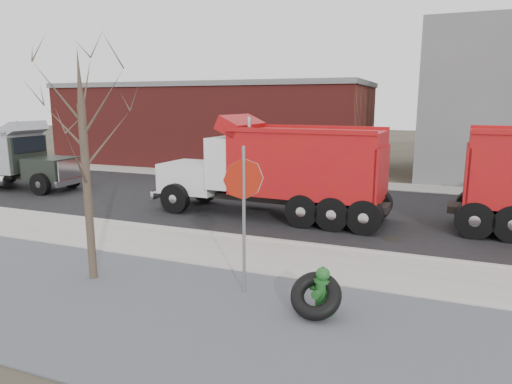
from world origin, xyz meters
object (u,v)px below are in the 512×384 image
at_px(dump_truck_red_b, 278,167).
at_px(dump_truck_grey, 5,154).
at_px(truck_tire, 316,296).
at_px(fire_hydrant, 322,292).
at_px(stop_sign, 244,196).

distance_m(dump_truck_red_b, dump_truck_grey, 13.91).
xyz_separation_m(truck_tire, dump_truck_red_b, (-3.20, 7.07, 1.37)).
height_order(dump_truck_red_b, dump_truck_grey, dump_truck_red_b).
bearing_deg(truck_tire, fire_hydrant, 65.67).
relative_size(fire_hydrant, dump_truck_red_b, 0.11).
distance_m(fire_hydrant, dump_truck_red_b, 7.76).
distance_m(stop_sign, dump_truck_grey, 16.98).
xyz_separation_m(truck_tire, dump_truck_grey, (-17.10, 7.66, 1.17)).
relative_size(truck_tire, dump_truck_grey, 0.14).
bearing_deg(dump_truck_grey, dump_truck_red_b, -4.23).
bearing_deg(truck_tire, dump_truck_red_b, 114.35).
bearing_deg(dump_truck_red_b, stop_sign, 105.22).
xyz_separation_m(truck_tire, stop_sign, (-1.70, 0.52, 1.69)).
xyz_separation_m(fire_hydrant, dump_truck_grey, (-17.18, 7.49, 1.16)).
distance_m(truck_tire, stop_sign, 2.46).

